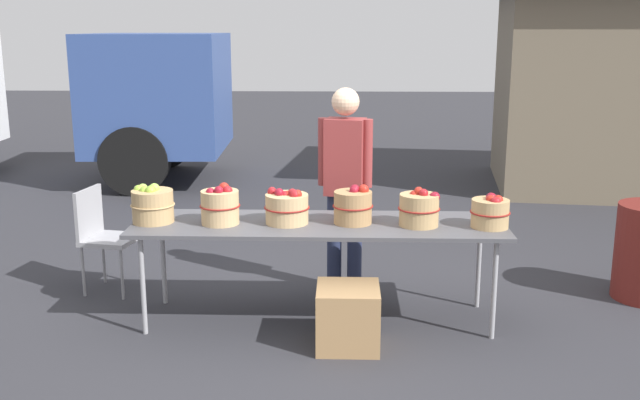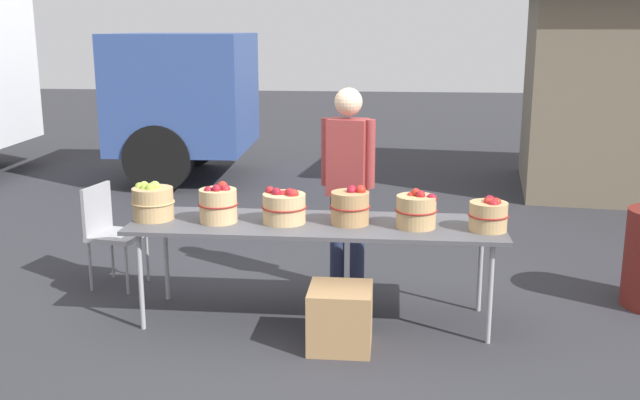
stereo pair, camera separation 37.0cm
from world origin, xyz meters
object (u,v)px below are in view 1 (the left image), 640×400
Objects in this scene: apple_basket_red_4 at (490,212)px; produce_crate at (348,317)px; market_table at (319,228)px; apple_basket_red_0 at (220,206)px; apple_basket_red_2 at (353,206)px; apple_basket_red_3 at (419,209)px; folding_chair at (102,231)px; apple_basket_red_1 at (287,207)px; apple_basket_green_0 at (152,204)px; vendor_adult at (345,174)px.

apple_basket_red_4 is 0.67× the size of produce_crate.
apple_basket_red_0 is (-0.71, -0.05, 0.17)m from market_table.
apple_basket_red_2 is at bearing 175.21° from apple_basket_red_4.
market_table is at bearing 176.12° from apple_basket_red_3.
apple_basket_red_3 is at bearing 39.37° from produce_crate.
apple_basket_red_0 is 1.93m from apple_basket_red_4.
market_table is 3.14× the size of folding_chair.
produce_crate is at bearing -24.34° from apple_basket_red_0.
apple_basket_red_1 is at bearing -100.65° from folding_chair.
apple_basket_red_3 is 0.93m from produce_crate.
market_table is 1.90m from folding_chair.
apple_basket_red_1 is 1.16× the size of apple_basket_red_4.
apple_basket_red_2 is 0.47m from apple_basket_red_3.
apple_basket_green_0 is at bearing 162.56° from produce_crate.
vendor_adult is (0.19, 0.64, 0.27)m from market_table.
apple_basket_red_2 is 0.81m from produce_crate.
produce_crate is (-1.00, -0.38, -0.65)m from apple_basket_red_4.
apple_basket_red_2 is (1.46, 0.02, -0.00)m from apple_basket_green_0.
apple_basket_red_0 is at bearing 178.97° from apple_basket_red_4.
market_table is 0.73m from apple_basket_red_0.
apple_basket_red_0 is 1.04× the size of apple_basket_red_4.
market_table is 0.74m from apple_basket_red_3.
vendor_adult reaches higher than apple_basket_red_4.
apple_basket_red_4 is at bearing -3.63° from apple_basket_red_3.
apple_basket_red_2 reaches higher than market_table.
apple_basket_red_0 is at bearing 155.66° from produce_crate.
apple_basket_red_3 is 0.88m from vendor_adult.
produce_crate is at bearing -94.18° from apple_basket_red_2.
market_table is at bearing 4.26° from apple_basket_red_1.
apple_basket_green_0 is 0.50m from apple_basket_red_0.
folding_chair is at bearing 150.09° from apple_basket_red_0.
apple_basket_green_0 is 1.46m from apple_basket_red_2.
apple_basket_red_3 is 0.50m from apple_basket_red_4.
vendor_adult is (-1.03, 0.73, 0.13)m from apple_basket_red_4.
apple_basket_green_0 is 0.37× the size of folding_chair.
apple_basket_red_0 reaches higher than market_table.
apple_basket_red_0 is 1.43m from apple_basket_red_3.
apple_basket_red_3 is 2.62m from folding_chair.
apple_basket_red_2 is 0.66m from vendor_adult.
apple_basket_red_0 is 0.69× the size of produce_crate.
vendor_adult is (1.40, 0.66, 0.10)m from apple_basket_green_0.
market_table is at bearing -97.70° from folding_chair.
apple_basket_red_0 reaches higher than apple_basket_red_3.
apple_basket_red_2 is at bearing 0.16° from market_table.
vendor_adult reaches higher than apple_basket_red_2.
apple_basket_green_0 is at bearing 178.48° from apple_basket_red_4.
apple_basket_red_1 is 0.95m from apple_basket_red_3.
apple_basket_red_1 is at bearing 177.49° from apple_basket_red_4.
market_table is at bearing 0.77° from apple_basket_green_0.
produce_crate is (2.01, -1.04, -0.30)m from folding_chair.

